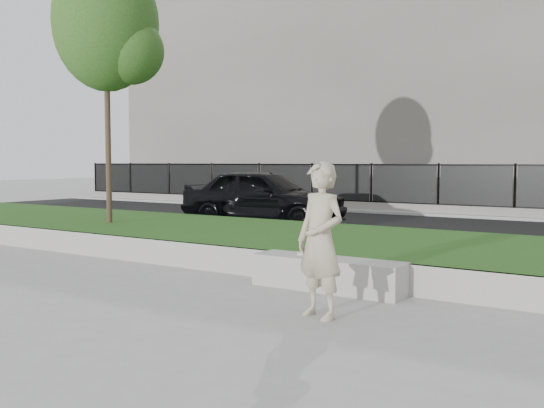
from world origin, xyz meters
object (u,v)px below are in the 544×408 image
Objects in this scene: stone_bench at (328,274)px; car_dark at (263,197)px; young_tree at (110,28)px; man at (320,240)px; book at (306,253)px.

car_dark is (-5.05, 5.97, 0.56)m from stone_bench.
car_dark is at bearing 77.23° from young_tree.
book is at bearing 141.06° from man.
man is 0.39× the size of car_dark.
car_dark reaches higher than stone_bench.
young_tree is (-6.60, 3.08, 3.56)m from man.
man is at bearing -65.28° from stone_bench.
man reaches higher than car_dark.
young_tree is (-5.62, 1.69, 3.96)m from book.
stone_bench is at bearing -47.75° from book.
stone_bench is 1.55m from man.
young_tree reaches higher than stone_bench.
book is at bearing -16.76° from young_tree.
stone_bench is 1.23× the size of man.
car_dark is at bearing 94.89° from book.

